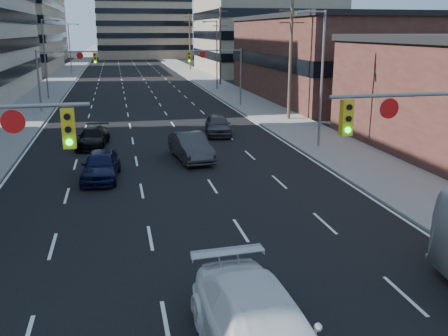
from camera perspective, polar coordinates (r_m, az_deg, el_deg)
The scene contains 22 objects.
road_surface at distance 136.27m, azimuth -11.22°, elevation 11.88°, with size 18.00×300.00×0.02m, color black.
sidewalk_left at distance 136.52m, azimuth -16.15°, elevation 11.61°, with size 5.00×300.00×0.15m, color slate.
sidewalk_right at distance 136.98m, azimuth -6.31°, elevation 12.12°, with size 5.00×300.00×0.15m, color slate.
storefront_right_mid at distance 62.18m, azimuth 13.66°, elevation 12.01°, with size 20.00×30.00×9.00m, color #472119.
office_right_far at distance 98.04m, azimuth 4.44°, elevation 14.94°, with size 22.00×28.00×14.00m, color gray.
bg_block_left at distance 148.21m, azimuth -22.80°, elevation 15.14°, with size 24.00×24.00×20.00m, color #ADA089.
bg_block_right at distance 140.41m, azimuth 2.25°, elevation 14.70°, with size 22.00×22.00×12.00m, color gray.
signal_near_right at distance 17.68m, azimuth 23.50°, elevation 3.03°, with size 6.59×0.33×6.00m.
signal_far_left at distance 51.37m, azimuth -17.95°, elevation 10.86°, with size 6.09×0.33×6.00m.
signal_far_right at distance 52.19m, azimuth -0.60°, elevation 11.65°, with size 6.09×0.33×6.00m.
utility_pole_block at distance 44.65m, azimuth 7.63°, elevation 12.78°, with size 2.20×0.28×11.00m.
utility_pole_midblock at distance 73.59m, azimuth -0.43°, elevation 13.89°, with size 2.20×0.28×11.00m.
utility_pole_distant at distance 103.14m, azimuth -3.94°, elevation 14.29°, with size 2.20×0.28×11.00m.
streetlight_left_mid at distance 61.55m, azimuth -19.67°, elevation 12.05°, with size 2.03×0.22×9.00m.
streetlight_left_far at distance 96.36m, azimuth -17.13°, elevation 13.16°, with size 2.03×0.22×9.00m.
streetlight_right_near at distance 33.79m, azimuth 10.90°, elevation 10.60°, with size 2.03×0.22×9.00m.
streetlight_right_far at distance 67.37m, azimuth -0.96°, elevation 13.13°, with size 2.03×0.22×9.00m.
white_van at distance 12.39m, azimuth 4.22°, elevation -18.14°, with size 2.50×6.15×1.78m, color white.
sedan_blue at distance 27.50m, azimuth -13.90°, elevation 0.32°, with size 1.84×4.58×1.56m, color black.
sedan_grey_center at distance 30.83m, azimuth -3.82°, elevation 2.44°, with size 1.75×5.02×1.65m, color #2E2E30.
sedan_black_far at distance 35.48m, azimuth -14.76°, elevation 3.41°, with size 1.85×4.54×1.32m, color black.
sedan_grey_right at distance 38.34m, azimuth -0.71°, elevation 4.96°, with size 1.83×4.56×1.55m, color #39393C.
Camera 1 is at (-2.77, -6.02, 7.73)m, focal length 40.00 mm.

